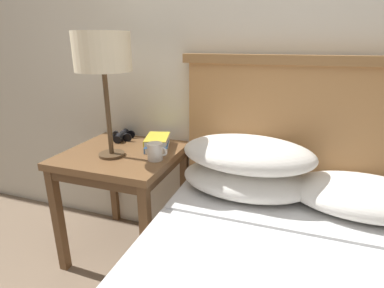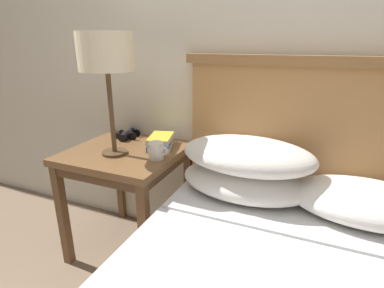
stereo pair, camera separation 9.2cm
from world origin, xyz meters
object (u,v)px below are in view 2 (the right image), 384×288
Objects in this scene: nightstand at (127,163)px; table_lamp at (106,55)px; book_stacked_on_top at (160,138)px; binoculars_pair at (127,134)px; coffee_mug at (156,151)px; book_on_nightstand at (160,144)px.

table_lamp is (-0.01, -0.08, 0.58)m from nightstand.
binoculars_pair is at bearing 167.29° from book_stacked_on_top.
table_lamp reaches higher than binoculars_pair.
book_stacked_on_top is at bearing 113.04° from coffee_mug.
coffee_mug reaches higher than book_on_nightstand.
book_stacked_on_top is (-0.00, 0.01, 0.03)m from book_on_nightstand.
binoculars_pair is 0.40m from coffee_mug.
table_lamp is at bearing -129.83° from book_stacked_on_top.
book_stacked_on_top is at bearing -12.71° from binoculars_pair.
book_stacked_on_top reaches higher than nightstand.
book_stacked_on_top is at bearing 37.25° from nightstand.
table_lamp reaches higher than book_on_nightstand.
binoculars_pair reaches higher than nightstand.
book_on_nightstand is 1.44× the size of binoculars_pair.
book_on_nightstand is 0.03m from book_stacked_on_top.
book_on_nightstand reaches higher than nightstand.
coffee_mug is at bearing -67.15° from book_on_nightstand.
table_lamp is 2.80× the size of book_stacked_on_top.
book_stacked_on_top is 1.29× the size of binoculars_pair.
book_on_nightstand is at bearing 48.60° from table_lamp.
nightstand is 0.23m from binoculars_pair.
table_lamp is at bearing -174.34° from coffee_mug.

